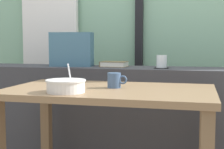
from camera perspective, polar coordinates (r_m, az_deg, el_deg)
curtain_left_panel at (r=3.40m, az=-10.35°, el=10.07°), size 0.56×0.06×2.50m
window_divider_post at (r=3.18m, az=4.59°, el=11.38°), size 0.07×0.05×2.60m
dark_console_ledge at (r=2.58m, az=2.84°, el=-7.49°), size 2.80×0.38×0.78m
breakfast_table at (r=1.92m, az=-0.42°, el=-5.60°), size 1.15×0.69×0.71m
coaster_square at (r=2.44m, az=8.30°, el=1.09°), size 0.10×0.10×0.00m
juice_glass at (r=2.44m, az=8.31°, el=2.10°), size 0.08×0.08×0.09m
closed_book at (r=2.59m, az=0.34°, el=1.77°), size 0.20×0.16×0.04m
throw_pillow at (r=2.64m, az=-6.75°, el=4.20°), size 0.33×0.17×0.26m
soup_bowl at (r=1.77m, az=-7.73°, el=-1.93°), size 0.21×0.21×0.15m
ceramic_mug at (r=1.92m, az=0.43°, el=-0.98°), size 0.11×0.08×0.08m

